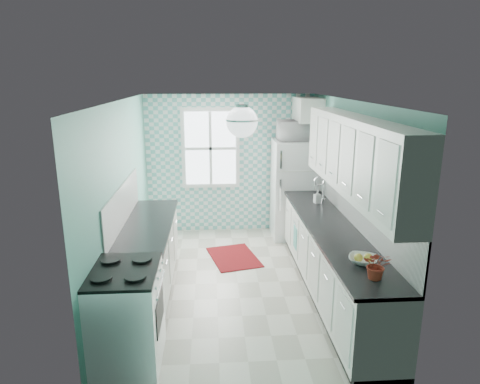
{
  "coord_description": "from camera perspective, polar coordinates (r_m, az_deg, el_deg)",
  "views": [
    {
      "loc": [
        -0.33,
        -5.43,
        2.79
      ],
      "look_at": [
        0.05,
        0.25,
        1.25
      ],
      "focal_mm": 32.0,
      "sensor_mm": 36.0,
      "label": 1
    }
  ],
  "objects": [
    {
      "name": "fruit_bowl",
      "position": [
        4.61,
        16.09,
        -8.67
      ],
      "size": [
        0.39,
        0.39,
        0.07
      ],
      "primitive_type": "imported",
      "rotation": [
        0.0,
        0.0,
        -0.43
      ],
      "color": "white",
      "rests_on": "countertop_right"
    },
    {
      "name": "upper_cabinet_fridge",
      "position": [
        7.46,
        8.95,
        10.81
      ],
      "size": [
        0.4,
        0.74,
        0.4
      ],
      "primitive_type": "cube",
      "color": "white",
      "rests_on": "wall_right"
    },
    {
      "name": "accent_wall",
      "position": [
        7.78,
        -1.33,
        3.72
      ],
      "size": [
        3.0,
        0.01,
        2.5
      ],
      "primitive_type": "cube",
      "color": "#63B7B1",
      "rests_on": "wall_back"
    },
    {
      "name": "stove",
      "position": [
        4.51,
        -14.94,
        -15.63
      ],
      "size": [
        0.66,
        0.83,
        1.0
      ],
      "rotation": [
        0.0,
        0.0,
        0.01
      ],
      "color": "silver",
      "rests_on": "floor"
    },
    {
      "name": "wall_right",
      "position": [
        5.94,
        14.36,
        -0.38
      ],
      "size": [
        0.02,
        4.4,
        2.5
      ],
      "primitive_type": "cube",
      "color": "#5DA796",
      "rests_on": "floor"
    },
    {
      "name": "wall_back",
      "position": [
        7.8,
        -1.34,
        3.75
      ],
      "size": [
        3.0,
        0.02,
        2.5
      ],
      "primitive_type": "cube",
      "color": "#5DA796",
      "rests_on": "floor"
    },
    {
      "name": "fridge",
      "position": [
        7.6,
        7.21,
        0.38
      ],
      "size": [
        0.76,
        0.75,
        1.74
      ],
      "rotation": [
        0.0,
        0.0,
        -0.0
      ],
      "color": "white",
      "rests_on": "floor"
    },
    {
      "name": "microwave",
      "position": [
        7.41,
        7.48,
        8.16
      ],
      "size": [
        0.64,
        0.46,
        0.34
      ],
      "primitive_type": "imported",
      "rotation": [
        0.0,
        0.0,
        3.21
      ],
      "color": "white",
      "rests_on": "fridge"
    },
    {
      "name": "sink",
      "position": [
        6.63,
        9.71,
        -1.33
      ],
      "size": [
        0.44,
        0.37,
        0.53
      ],
      "rotation": [
        0.0,
        0.0,
        0.0
      ],
      "color": "silver",
      "rests_on": "countertop_right"
    },
    {
      "name": "upper_cabinets_right",
      "position": [
        5.19,
        15.01,
        4.73
      ],
      "size": [
        0.33,
        3.2,
        0.9
      ],
      "primitive_type": "cube",
      "color": "white",
      "rests_on": "wall_right"
    },
    {
      "name": "floor",
      "position": [
        6.12,
        -0.32,
        -12.09
      ],
      "size": [
        3.0,
        4.4,
        0.02
      ],
      "primitive_type": "cube",
      "color": "beige",
      "rests_on": "ground"
    },
    {
      "name": "countertop_right",
      "position": [
        5.58,
        12.21,
        -4.81
      ],
      "size": [
        0.63,
        3.6,
        0.04
      ],
      "primitive_type": "cube",
      "color": "black",
      "rests_on": "base_cabinets_right"
    },
    {
      "name": "ceiling_light",
      "position": [
        4.67,
        0.26,
        9.38
      ],
      "size": [
        0.34,
        0.34,
        0.35
      ],
      "color": "silver",
      "rests_on": "ceiling"
    },
    {
      "name": "backsplash_right",
      "position": [
        5.58,
        15.36,
        -2.03
      ],
      "size": [
        0.02,
        3.6,
        0.51
      ],
      "primitive_type": "cube",
      "color": "white",
      "rests_on": "wall_right"
    },
    {
      "name": "soap_bottle",
      "position": [
        6.55,
        10.28,
        -0.61
      ],
      "size": [
        0.11,
        0.11,
        0.2
      ],
      "primitive_type": "imported",
      "rotation": [
        0.0,
        0.0,
        0.23
      ],
      "color": "#A5C5CE",
      "rests_on": "countertop_right"
    },
    {
      "name": "backsplash_left",
      "position": [
        5.71,
        -15.37,
        -1.66
      ],
      "size": [
        0.02,
        2.15,
        0.51
      ],
      "primitive_type": "cube",
      "color": "white",
      "rests_on": "wall_left"
    },
    {
      "name": "dish_towel",
      "position": [
        6.44,
        7.39,
        -6.04
      ],
      "size": [
        0.09,
        0.21,
        0.33
      ],
      "primitive_type": "cube",
      "rotation": [
        0.0,
        0.0,
        0.34
      ],
      "color": "#5AB6A6",
      "rests_on": "base_cabinets_right"
    },
    {
      "name": "countertop_left",
      "position": [
        5.74,
        -12.21,
        -4.25
      ],
      "size": [
        0.63,
        2.15,
        0.04
      ],
      "primitive_type": "cube",
      "color": "black",
      "rests_on": "base_cabinets_left"
    },
    {
      "name": "potted_plant",
      "position": [
        4.27,
        17.8,
        -9.26
      ],
      "size": [
        0.32,
        0.3,
        0.28
      ],
      "primitive_type": "imported",
      "rotation": [
        0.0,
        0.0,
        -0.36
      ],
      "color": "#A21F1D",
      "rests_on": "countertop_right"
    },
    {
      "name": "rug",
      "position": [
        6.89,
        -0.84,
        -8.67
      ],
      "size": [
        0.89,
        1.11,
        0.02
      ],
      "primitive_type": "cube",
      "rotation": [
        0.0,
        0.0,
        0.24
      ],
      "color": "maroon",
      "rests_on": "floor"
    },
    {
      "name": "base_cabinets_right",
      "position": [
        5.76,
        12.1,
        -9.21
      ],
      "size": [
        0.6,
        3.6,
        0.9
      ],
      "primitive_type": "cube",
      "color": "white",
      "rests_on": "floor"
    },
    {
      "name": "base_cabinets_left",
      "position": [
        5.91,
        -12.1,
        -8.55
      ],
      "size": [
        0.6,
        2.15,
        0.9
      ],
      "primitive_type": "cube",
      "color": "white",
      "rests_on": "floor"
    },
    {
      "name": "window",
      "position": [
        7.69,
        -3.95,
        5.83
      ],
      "size": [
        1.04,
        0.05,
        1.44
      ],
      "color": "white",
      "rests_on": "wall_back"
    },
    {
      "name": "wall_left",
      "position": [
        5.77,
        -15.48,
        -0.92
      ],
      "size": [
        0.02,
        4.4,
        2.5
      ],
      "primitive_type": "cube",
      "color": "#5DA796",
      "rests_on": "floor"
    },
    {
      "name": "ceiling",
      "position": [
        5.45,
        -0.36,
        12.18
      ],
      "size": [
        3.0,
        4.4,
        0.02
      ],
      "primitive_type": "cube",
      "color": "white",
      "rests_on": "wall_back"
    },
    {
      "name": "wall_front",
      "position": [
        3.59,
        1.88,
        -10.33
      ],
      "size": [
        3.0,
        0.02,
        2.5
      ],
      "primitive_type": "cube",
      "color": "#5DA796",
      "rests_on": "floor"
    }
  ]
}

